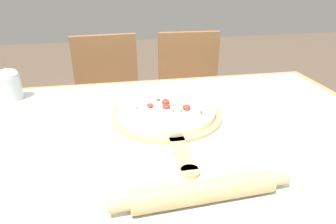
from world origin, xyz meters
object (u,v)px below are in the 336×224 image
object	(u,v)px
chair_right	(190,94)
pizza	(166,110)
flour_cup	(10,84)
pizza_peel	(167,117)
chair_left	(109,100)
rolling_pin	(204,192)

from	to	relation	value
chair_right	pizza	bearing A→B (deg)	-108.09
chair_right	flour_cup	xyz separation A→B (m)	(-0.86, -0.52, 0.31)
pizza_peel	chair_left	size ratio (longest dim) A/B	0.62
rolling_pin	pizza_peel	bearing A→B (deg)	90.67
pizza_peel	chair_left	world-z (taller)	chair_left
chair_right	rolling_pin	bearing A→B (deg)	-100.91
pizza_peel	rolling_pin	xyz separation A→B (m)	(0.00, -0.41, 0.02)
pizza	chair_left	distance (m)	0.85
pizza_peel	chair_right	bearing A→B (deg)	69.82
rolling_pin	flour_cup	distance (m)	0.90
chair_left	pizza	bearing A→B (deg)	-79.15
pizza_peel	pizza	size ratio (longest dim) A/B	1.62
flour_cup	pizza_peel	bearing A→B (deg)	-26.14
pizza	flour_cup	bearing A→B (deg)	155.27
pizza_peel	pizza	world-z (taller)	pizza
rolling_pin	chair_left	xyz separation A→B (m)	(-0.22, 1.21, -0.28)
rolling_pin	chair_right	world-z (taller)	chair_right
pizza	flour_cup	size ratio (longest dim) A/B	2.77
flour_cup	rolling_pin	bearing A→B (deg)	-50.35
pizza_peel	rolling_pin	world-z (taller)	rolling_pin
pizza_peel	flour_cup	size ratio (longest dim) A/B	4.50
pizza	rolling_pin	bearing A→B (deg)	-89.37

